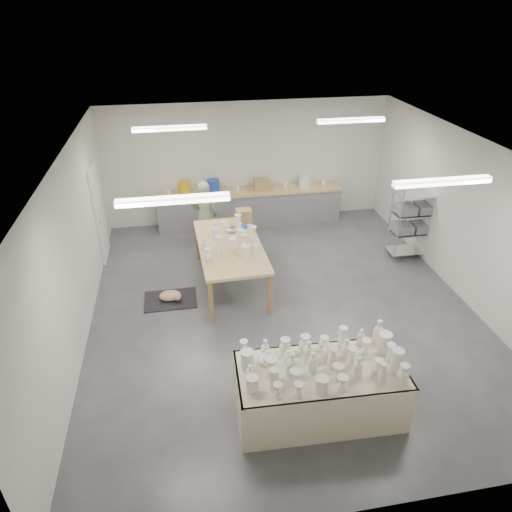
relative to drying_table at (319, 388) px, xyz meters
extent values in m
plane|color=#424449|center=(0.06, 2.52, -0.45)|extent=(8.00, 8.00, 0.00)
cube|color=white|center=(0.06, 2.52, 2.54)|extent=(7.00, 8.00, 0.02)
cube|color=silver|center=(0.06, 6.52, 1.05)|extent=(7.00, 0.02, 3.00)
cube|color=silver|center=(0.06, -1.48, 1.05)|extent=(7.00, 0.02, 3.00)
cube|color=silver|center=(-3.44, 2.52, 1.05)|extent=(0.02, 8.00, 3.00)
cube|color=silver|center=(3.56, 2.52, 1.05)|extent=(0.02, 8.00, 3.00)
cube|color=white|center=(-3.41, 5.12, 0.60)|extent=(0.05, 0.90, 2.10)
cube|color=white|center=(-1.74, 1.02, 2.49)|extent=(1.40, 0.12, 0.08)
cube|color=white|center=(1.86, 1.02, 2.49)|extent=(1.40, 0.12, 0.08)
cube|color=white|center=(-1.74, 4.52, 2.49)|extent=(1.40, 0.12, 0.08)
cube|color=white|center=(1.86, 4.52, 2.49)|extent=(1.40, 0.12, 0.08)
cube|color=tan|center=(0.06, 6.20, 0.42)|extent=(4.60, 0.60, 0.06)
cube|color=slate|center=(0.06, 6.20, -0.03)|extent=(4.60, 0.55, 0.84)
cylinder|color=gold|center=(-1.54, 6.20, 0.62)|extent=(0.30, 0.30, 0.34)
cylinder|color=#2140B4|center=(-0.84, 6.20, 0.62)|extent=(0.30, 0.30, 0.34)
cylinder|color=white|center=(1.46, 6.20, 0.62)|extent=(0.30, 0.30, 0.34)
cube|color=#9F7D4D|center=(0.36, 6.20, 0.59)|extent=(0.40, 0.30, 0.28)
cylinder|color=white|center=(-1.94, 6.20, 0.52)|extent=(0.10, 0.10, 0.14)
cylinder|color=white|center=(-0.24, 6.20, 0.52)|extent=(0.10, 0.10, 0.14)
cylinder|color=white|center=(0.96, 6.20, 0.52)|extent=(0.10, 0.10, 0.14)
cylinder|color=white|center=(1.96, 6.20, 0.52)|extent=(0.10, 0.10, 0.14)
cylinder|color=silver|center=(2.84, 3.70, 0.45)|extent=(0.02, 0.02, 1.80)
cylinder|color=silver|center=(3.68, 3.70, 0.45)|extent=(0.02, 0.02, 1.80)
cylinder|color=silver|center=(2.84, 4.14, 0.45)|extent=(0.02, 0.02, 1.80)
cylinder|color=silver|center=(3.68, 4.14, 0.45)|extent=(0.02, 0.02, 1.80)
cube|color=silver|center=(3.26, 3.92, -0.30)|extent=(0.88, 0.48, 0.02)
cube|color=silver|center=(3.26, 3.92, 0.15)|extent=(0.88, 0.48, 0.02)
cube|color=silver|center=(3.26, 3.92, 0.60)|extent=(0.88, 0.48, 0.02)
cube|color=silver|center=(3.26, 3.92, 1.05)|extent=(0.88, 0.48, 0.02)
cube|color=slate|center=(3.04, 3.92, 0.27)|extent=(0.38, 0.42, 0.18)
cube|color=slate|center=(3.48, 3.92, 0.27)|extent=(0.38, 0.42, 0.18)
cube|color=slate|center=(3.04, 3.92, 0.72)|extent=(0.38, 0.42, 0.18)
cube|color=slate|center=(3.48, 3.92, 0.72)|extent=(0.38, 0.42, 0.18)
cube|color=olive|center=(0.00, -0.01, -0.10)|extent=(2.05, 0.99, 0.70)
cube|color=#BEB493|center=(0.00, -0.01, 0.33)|extent=(2.31, 1.16, 0.03)
cube|color=#BEB493|center=(0.00, -0.53, -0.05)|extent=(2.28, 0.11, 0.80)
cube|color=#BEB493|center=(0.00, 0.51, -0.05)|extent=(2.28, 0.11, 0.80)
cube|color=tan|center=(-0.79, 3.48, 0.43)|extent=(1.29, 2.46, 0.06)
cube|color=olive|center=(-1.32, 2.34, -0.03)|extent=(0.08, 0.08, 0.85)
cube|color=olive|center=(-0.25, 2.34, -0.03)|extent=(0.08, 0.08, 0.85)
cube|color=olive|center=(-1.32, 4.62, -0.03)|extent=(0.08, 0.08, 0.85)
cube|color=olive|center=(-0.25, 4.62, -0.03)|extent=(0.08, 0.08, 0.85)
ellipsoid|color=silver|center=(-0.69, 4.04, 0.51)|extent=(0.26, 0.26, 0.12)
cylinder|color=#2140B4|center=(-0.46, 4.18, 0.47)|extent=(0.26, 0.26, 0.03)
cylinder|color=white|center=(-0.84, 4.28, 0.52)|extent=(0.11, 0.11, 0.12)
cube|color=#9F7D4D|center=(-0.36, 4.45, 0.60)|extent=(0.32, 0.26, 0.28)
cube|color=black|center=(-2.02, 3.10, -0.44)|extent=(1.00, 0.70, 0.02)
ellipsoid|color=white|center=(-2.02, 3.10, -0.34)|extent=(0.48, 0.40, 0.17)
sphere|color=white|center=(-1.88, 3.01, -0.33)|extent=(0.15, 0.15, 0.15)
imported|color=gray|center=(-1.16, 5.07, 0.37)|extent=(0.65, 0.47, 1.65)
cylinder|color=#A71717|center=(-1.16, 5.34, -0.15)|extent=(0.42, 0.42, 0.04)
cylinder|color=silver|center=(-1.03, 5.38, -0.31)|extent=(0.02, 0.02, 0.29)
cylinder|color=silver|center=(-1.26, 5.43, -0.31)|extent=(0.02, 0.02, 0.29)
cylinder|color=silver|center=(-1.19, 5.20, -0.31)|extent=(0.02, 0.02, 0.29)
camera|label=1|loc=(-1.65, -4.29, 4.69)|focal=32.00mm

